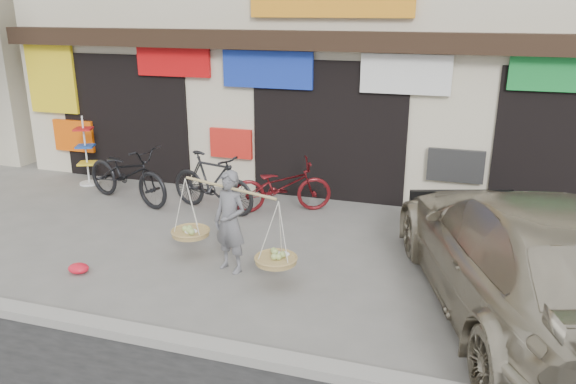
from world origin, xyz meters
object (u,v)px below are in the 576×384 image
(street_vendor, at_px, (230,226))
(suv, at_px, (527,256))
(bike_0, at_px, (127,173))
(display_rack, at_px, (86,157))
(bike_2, at_px, (281,186))
(bike_1, at_px, (212,182))

(street_vendor, relative_size, suv, 0.36)
(bike_0, height_order, display_rack, display_rack)
(street_vendor, height_order, bike_2, street_vendor)
(bike_2, distance_m, suv, 4.78)
(street_vendor, distance_m, suv, 3.90)
(bike_0, xyz_separation_m, bike_1, (1.80, 0.01, -0.01))
(bike_0, bearing_deg, display_rack, 81.13)
(suv, relative_size, display_rack, 3.96)
(bike_0, bearing_deg, street_vendor, -107.49)
(suv, bearing_deg, display_rack, -37.22)
(suv, bearing_deg, bike_2, -51.29)
(street_vendor, height_order, suv, suv)
(suv, bearing_deg, bike_1, -41.36)
(street_vendor, xyz_separation_m, bike_1, (-1.30, 2.19, -0.12))
(street_vendor, distance_m, display_rack, 5.41)
(suv, bearing_deg, street_vendor, -18.86)
(bike_1, relative_size, suv, 0.32)
(street_vendor, bearing_deg, bike_2, 110.54)
(suv, xyz_separation_m, display_rack, (-8.45, 2.98, -0.19))
(suv, distance_m, display_rack, 8.97)
(street_vendor, bearing_deg, suv, 17.56)
(bike_0, relative_size, display_rack, 1.46)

